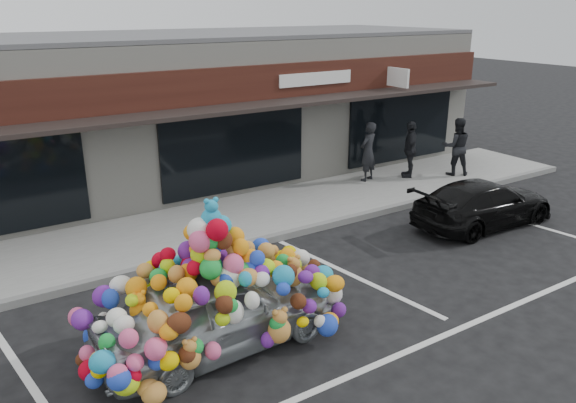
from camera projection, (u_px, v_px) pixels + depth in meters
ground at (231, 320)px, 9.54m from camera, size 90.00×90.00×0.00m
shop_building at (88, 116)px, 15.53m from camera, size 24.00×7.20×4.31m
sidewalk at (149, 239)px, 12.69m from camera, size 26.00×3.00×0.15m
kerb at (174, 263)px, 11.50m from camera, size 26.00×0.18×0.16m
parking_stripe_left at (26, 378)px, 8.06m from camera, size 0.73×4.37×0.01m
parking_stripe_mid at (352, 275)px, 11.13m from camera, size 0.73×4.37×0.01m
parking_stripe_right at (522, 222)px, 13.89m from camera, size 0.73×4.37×0.01m
lane_line at (413, 349)px, 8.73m from camera, size 14.00×0.12×0.01m
toy_car at (216, 302)px, 8.53m from camera, size 2.76×4.11×2.35m
black_sedan at (484, 203)px, 13.52m from camera, size 1.68×3.89×1.11m
pedestrian_a at (368, 152)px, 16.41m from camera, size 0.74×0.60×1.74m
pedestrian_b at (456, 147)px, 16.99m from camera, size 1.07×1.01×1.75m
pedestrian_c at (410, 149)px, 16.78m from camera, size 1.03×0.95×1.70m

